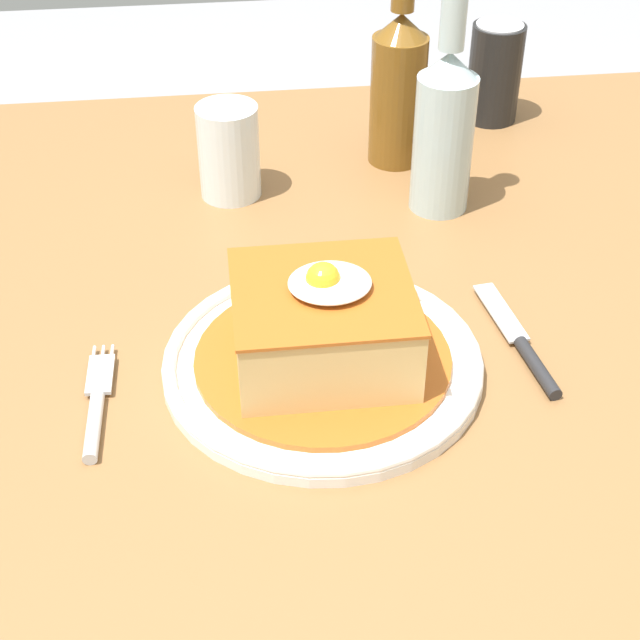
{
  "coord_description": "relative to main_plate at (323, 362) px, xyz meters",
  "views": [
    {
      "loc": [
        -0.14,
        -0.74,
        1.29
      ],
      "look_at": [
        -0.07,
        -0.08,
        0.79
      ],
      "focal_mm": 53.88,
      "sensor_mm": 36.0,
      "label": 1
    }
  ],
  "objects": [
    {
      "name": "dining_table",
      "position": [
        0.07,
        0.1,
        -0.1
      ],
      "size": [
        1.41,
        0.97,
        0.75
      ],
      "color": "olive",
      "rests_on": "ground_plane"
    },
    {
      "name": "main_plate",
      "position": [
        0.0,
        0.0,
        0.0
      ],
      "size": [
        0.28,
        0.28,
        0.02
      ],
      "color": "white",
      "rests_on": "dining_table"
    },
    {
      "name": "beer_bottle_amber",
      "position": [
        0.13,
        0.38,
        0.09
      ],
      "size": [
        0.06,
        0.06,
        0.27
      ],
      "color": "brown",
      "rests_on": "dining_table"
    },
    {
      "name": "fork",
      "position": [
        -0.19,
        -0.03,
        -0.0
      ],
      "size": [
        0.02,
        0.14,
        0.01
      ],
      "color": "silver",
      "rests_on": "dining_table"
    },
    {
      "name": "sandwich_meal",
      "position": [
        0.0,
        0.0,
        0.04
      ],
      "size": [
        0.22,
        0.22,
        0.1
      ],
      "color": "#B75B1E",
      "rests_on": "main_plate"
    },
    {
      "name": "beer_bottle_clear",
      "position": [
        0.16,
        0.26,
        0.09
      ],
      "size": [
        0.06,
        0.06,
        0.27
      ],
      "color": "#ADC6CC",
      "rests_on": "dining_table"
    },
    {
      "name": "drinking_glass",
      "position": [
        -0.06,
        0.32,
        0.04
      ],
      "size": [
        0.07,
        0.07,
        0.1
      ],
      "color": "#3F2314",
      "rests_on": "dining_table"
    },
    {
      "name": "soda_can",
      "position": [
        0.27,
        0.47,
        0.05
      ],
      "size": [
        0.07,
        0.07,
        0.12
      ],
      "color": "black",
      "rests_on": "dining_table"
    },
    {
      "name": "knife",
      "position": [
        0.18,
        -0.0,
        -0.0
      ],
      "size": [
        0.04,
        0.17,
        0.01
      ],
      "color": "#262628",
      "rests_on": "dining_table"
    }
  ]
}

